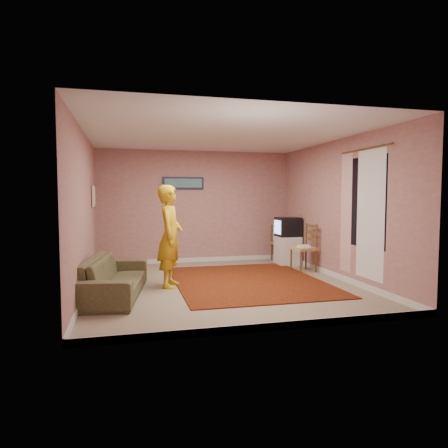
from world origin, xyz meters
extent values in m
plane|color=gray|center=(0.00, 0.00, 0.00)|extent=(5.00, 5.00, 0.00)
cube|color=#B27577|center=(0.00, 2.50, 1.30)|extent=(4.50, 0.02, 2.60)
cube|color=#B27577|center=(0.00, -2.50, 1.30)|extent=(4.50, 0.02, 2.60)
cube|color=#B27577|center=(-2.25, 0.00, 1.30)|extent=(0.02, 5.00, 2.60)
cube|color=#B27577|center=(2.25, 0.00, 1.30)|extent=(0.02, 5.00, 2.60)
cube|color=silver|center=(0.00, 0.00, 2.60)|extent=(4.50, 5.00, 0.02)
cube|color=silver|center=(0.00, 2.49, 0.05)|extent=(4.50, 0.02, 0.10)
cube|color=silver|center=(0.00, -2.49, 0.05)|extent=(4.50, 0.02, 0.10)
cube|color=silver|center=(-2.24, 0.00, 0.05)|extent=(0.02, 5.00, 0.10)
cube|color=silver|center=(2.24, 0.00, 0.05)|extent=(0.02, 5.00, 0.10)
cube|color=black|center=(2.24, -0.90, 1.45)|extent=(0.01, 1.10, 1.50)
cube|color=white|center=(2.23, -1.05, 1.25)|extent=(0.01, 0.75, 2.10)
cube|color=beige|center=(2.21, -0.35, 1.25)|extent=(0.01, 0.35, 2.10)
cylinder|color=brown|center=(2.20, -0.90, 2.32)|extent=(0.02, 1.40, 0.02)
cube|color=#15173A|center=(-0.30, 2.47, 1.85)|extent=(0.95, 0.03, 0.28)
cube|color=#33548D|center=(-0.30, 2.45, 1.85)|extent=(0.86, 0.01, 0.20)
cube|color=#CBB78B|center=(-2.22, 1.60, 1.55)|extent=(0.03, 0.38, 0.42)
cube|color=silver|center=(-2.20, 1.60, 1.55)|extent=(0.01, 0.30, 0.34)
cube|color=black|center=(0.54, 0.14, 0.01)|extent=(2.62, 3.27, 0.02)
cube|color=silver|center=(1.95, 1.64, 0.32)|extent=(0.50, 0.46, 0.64)
cube|color=black|center=(1.95, 1.64, 0.86)|extent=(0.50, 0.46, 0.43)
cube|color=#8CB2F2|center=(1.70, 1.63, 0.86)|extent=(0.02, 0.36, 0.31)
cube|color=tan|center=(2.00, 2.20, 0.41)|extent=(0.40, 0.39, 0.05)
cube|color=brown|center=(2.00, 2.20, 0.63)|extent=(0.39, 0.06, 0.44)
cube|color=#AAA9AE|center=(2.00, 2.20, 0.46)|extent=(0.31, 0.23, 0.05)
cube|color=#7CA3CB|center=(2.00, 2.20, 0.69)|extent=(0.36, 0.05, 0.38)
cube|color=tan|center=(1.94, 0.80, 0.47)|extent=(0.47, 0.49, 0.05)
cube|color=brown|center=(1.94, 0.80, 0.73)|extent=(0.09, 0.44, 0.50)
cube|color=white|center=(1.94, 0.80, 0.52)|extent=(0.24, 0.18, 0.05)
imported|color=brown|center=(-1.80, -0.38, 0.30)|extent=(1.11, 2.16, 0.60)
imported|color=gold|center=(-0.87, 0.06, 0.87)|extent=(0.58, 0.73, 1.74)
camera|label=1|loc=(-1.61, -6.72, 1.55)|focal=32.00mm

